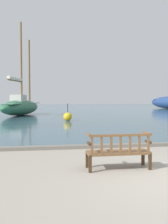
{
  "coord_description": "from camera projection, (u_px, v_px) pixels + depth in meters",
  "views": [
    {
      "loc": [
        -2.71,
        -5.01,
        1.77
      ],
      "look_at": [
        -0.46,
        10.0,
        1.0
      ],
      "focal_mm": 40.0,
      "sensor_mm": 36.0,
      "label": 1
    }
  ],
  "objects": [
    {
      "name": "park_bench",
      "position": [
        118.0,
        151.0,
        6.32
      ],
      "size": [
        1.6,
        0.53,
        0.92
      ],
      "color": "#3D2A19",
      "rests_on": "ground"
    },
    {
      "name": "channel_buoy",
      "position": [
        68.0,
        117.0,
        19.49
      ],
      "size": [
        0.66,
        0.66,
        1.36
      ],
      "color": "gold",
      "rests_on": "harbor_water"
    },
    {
      "name": "sailboat_far_port",
      "position": [
        21.0,
        106.0,
        26.56
      ],
      "size": [
        4.64,
        8.56,
        9.86
      ],
      "color": "#2D6647",
      "rests_on": "harbor_water"
    },
    {
      "name": "harbor_water",
      "position": [
        61.0,
        108.0,
        48.9
      ],
      "size": [
        100.0,
        80.0,
        0.08
      ],
      "primitive_type": "cube",
      "color": "#385666",
      "rests_on": "ground"
    },
    {
      "name": "quay_edge_kerb",
      "position": [
        121.0,
        146.0,
        9.24
      ],
      "size": [
        40.0,
        0.3,
        0.12
      ],
      "primitive_type": "cube",
      "color": "slate",
      "rests_on": "ground"
    }
  ]
}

